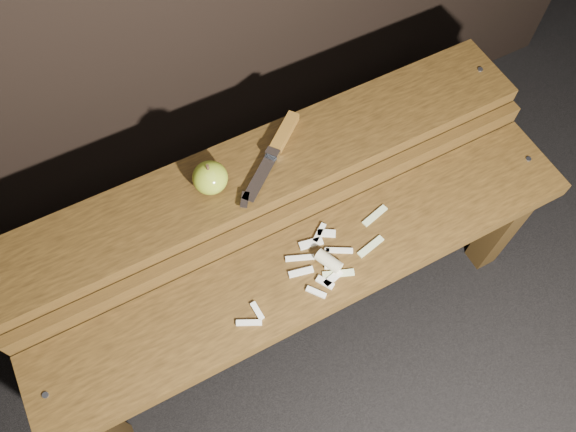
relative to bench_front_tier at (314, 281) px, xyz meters
name	(u,v)px	position (x,y,z in m)	size (l,w,h in m)	color
ground	(298,310)	(0.00, 0.06, -0.35)	(60.00, 60.00, 0.00)	black
bench_front_tier	(314,281)	(0.00, 0.00, 0.00)	(1.20, 0.20, 0.42)	#30200C
bench_rear_tier	(266,187)	(0.00, 0.23, 0.06)	(1.20, 0.21, 0.50)	#30200C
apple	(210,178)	(-0.12, 0.23, 0.18)	(0.07, 0.07, 0.08)	olive
knife	(278,144)	(0.05, 0.25, 0.16)	(0.21, 0.17, 0.02)	brown
apple_scraps	(324,262)	(0.02, 0.00, 0.07)	(0.40, 0.15, 0.03)	beige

